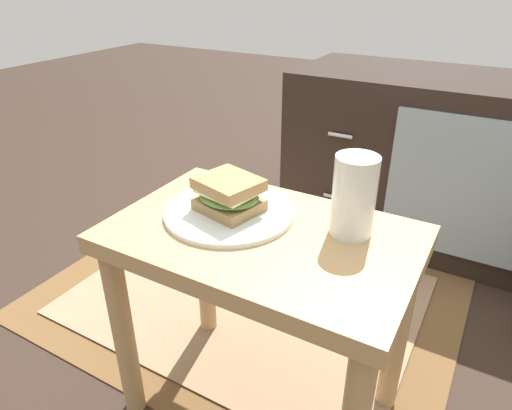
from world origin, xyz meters
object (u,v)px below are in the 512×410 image
at_px(plate, 229,212).
at_px(sandwich_front, 229,194).
at_px(beer_glass, 354,198).
at_px(tv_cabinet, 434,161).

xyz_separation_m(plate, sandwich_front, (0.00, 0.00, 0.04)).
xyz_separation_m(plate, beer_glass, (0.23, 0.05, 0.06)).
height_order(plate, sandwich_front, sandwich_front).
height_order(tv_cabinet, beer_glass, beer_glass).
bearing_deg(sandwich_front, beer_glass, 12.53).
xyz_separation_m(tv_cabinet, plate, (-0.24, -0.92, 0.17)).
distance_m(tv_cabinet, plate, 0.97).
relative_size(tv_cabinet, plate, 3.80).
distance_m(plate, sandwich_front, 0.04).
relative_size(plate, sandwich_front, 1.78).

